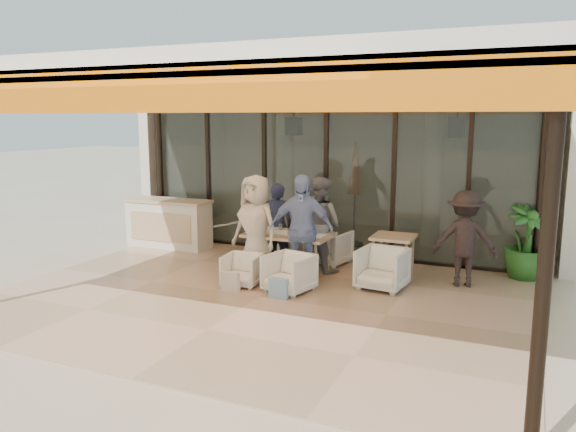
% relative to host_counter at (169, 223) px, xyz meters
% --- Properties ---
extents(ground, '(70.00, 70.00, 0.00)m').
position_rel_host_counter_xyz_m(ground, '(3.28, -2.30, -0.53)').
color(ground, '#C6B293').
rests_on(ground, ground).
extents(terrace_floor, '(8.00, 6.00, 0.01)m').
position_rel_host_counter_xyz_m(terrace_floor, '(3.28, -2.30, -0.53)').
color(terrace_floor, tan).
rests_on(terrace_floor, ground).
extents(terrace_structure, '(8.00, 6.00, 3.40)m').
position_rel_host_counter_xyz_m(terrace_structure, '(3.28, -2.56, 2.72)').
color(terrace_structure, silver).
rests_on(terrace_structure, ground).
extents(glass_storefront, '(8.08, 0.10, 3.20)m').
position_rel_host_counter_xyz_m(glass_storefront, '(3.28, 0.70, 1.07)').
color(glass_storefront, '#9EADA3').
rests_on(glass_storefront, ground).
extents(interior_block, '(9.05, 3.62, 3.52)m').
position_rel_host_counter_xyz_m(interior_block, '(3.29, 3.02, 1.70)').
color(interior_block, silver).
rests_on(interior_block, ground).
extents(host_counter, '(1.85, 0.65, 1.04)m').
position_rel_host_counter_xyz_m(host_counter, '(0.00, 0.00, 0.00)').
color(host_counter, silver).
rests_on(host_counter, ground).
extents(dining_table, '(1.50, 0.90, 0.93)m').
position_rel_host_counter_xyz_m(dining_table, '(3.17, -0.88, 0.16)').
color(dining_table, '#DCB586').
rests_on(dining_table, ground).
extents(chair_far_left, '(0.76, 0.74, 0.63)m').
position_rel_host_counter_xyz_m(chair_far_left, '(2.75, 0.07, -0.21)').
color(chair_far_left, white).
rests_on(chair_far_left, ground).
extents(chair_far_right, '(0.81, 0.78, 0.72)m').
position_rel_host_counter_xyz_m(chair_far_right, '(3.59, 0.07, -0.17)').
color(chair_far_right, white).
rests_on(chair_far_right, ground).
extents(chair_near_left, '(0.63, 0.60, 0.60)m').
position_rel_host_counter_xyz_m(chair_near_left, '(2.75, -1.83, -0.23)').
color(chair_near_left, white).
rests_on(chair_near_left, ground).
extents(chair_near_right, '(0.80, 0.77, 0.69)m').
position_rel_host_counter_xyz_m(chair_near_right, '(3.59, -1.83, -0.19)').
color(chair_near_right, white).
rests_on(chair_near_right, ground).
extents(diner_navy, '(0.60, 0.42, 1.57)m').
position_rel_host_counter_xyz_m(diner_navy, '(2.75, -0.43, 0.25)').
color(diner_navy, '#171D33').
rests_on(diner_navy, ground).
extents(diner_grey, '(1.02, 0.92, 1.72)m').
position_rel_host_counter_xyz_m(diner_grey, '(3.59, -0.43, 0.33)').
color(diner_grey, '#5E5D62').
rests_on(diner_grey, ground).
extents(diner_cream, '(0.98, 0.74, 1.80)m').
position_rel_host_counter_xyz_m(diner_cream, '(2.75, -1.33, 0.37)').
color(diner_cream, beige).
rests_on(diner_cream, ground).
extents(diner_periwinkle, '(1.14, 0.63, 1.84)m').
position_rel_host_counter_xyz_m(diner_periwinkle, '(3.59, -1.33, 0.39)').
color(diner_periwinkle, '#788CC8').
rests_on(diner_periwinkle, ground).
extents(tote_bag_cream, '(0.30, 0.10, 0.34)m').
position_rel_host_counter_xyz_m(tote_bag_cream, '(2.75, -2.23, -0.36)').
color(tote_bag_cream, silver).
rests_on(tote_bag_cream, ground).
extents(tote_bag_blue, '(0.30, 0.10, 0.34)m').
position_rel_host_counter_xyz_m(tote_bag_blue, '(3.59, -2.23, -0.36)').
color(tote_bag_blue, '#99BFD8').
rests_on(tote_bag_blue, ground).
extents(side_table, '(0.70, 0.70, 0.74)m').
position_rel_host_counter_xyz_m(side_table, '(4.91, -0.33, 0.11)').
color(side_table, '#DCB586').
rests_on(side_table, ground).
extents(side_chair, '(0.79, 0.75, 0.75)m').
position_rel_host_counter_xyz_m(side_chair, '(4.91, -1.08, -0.16)').
color(side_chair, white).
rests_on(side_chair, ground).
extents(standing_woman, '(1.12, 0.77, 1.59)m').
position_rel_host_counter_xyz_m(standing_woman, '(6.08, -0.40, 0.27)').
color(standing_woman, black).
rests_on(standing_woman, ground).
extents(potted_palm, '(1.02, 1.02, 1.30)m').
position_rel_host_counter_xyz_m(potted_palm, '(7.00, 0.47, 0.12)').
color(potted_palm, '#1E5919').
rests_on(potted_palm, ground).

